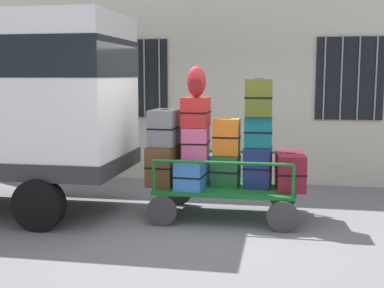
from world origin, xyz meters
The scene contains 16 objects.
ground_plane centered at (0.00, 0.00, 0.00)m, with size 40.00×40.00×0.00m, color slate.
building_wall centered at (0.00, 2.90, 2.50)m, with size 12.00×0.38×5.00m.
luggage_cart centered at (0.23, 0.30, 0.38)m, with size 2.05×1.25×0.47m.
cart_railing centered at (0.23, 0.30, 0.83)m, with size 1.93×1.11×0.45m.
suitcase_left_bottom centered at (-0.68, 0.28, 0.75)m, with size 0.46×0.75×0.58m.
suitcase_left_middle centered at (-0.68, 0.32, 1.30)m, with size 0.40×0.68×0.52m.
suitcase_midleft_bottom centered at (-0.23, 0.26, 0.66)m, with size 0.47×1.00×0.40m.
suitcase_midleft_middle centered at (-0.23, 0.34, 1.09)m, with size 0.39×0.50×0.45m.
suitcase_midleft_top centered at (-0.23, 0.33, 1.53)m, with size 0.39×0.46×0.43m.
suitcase_center_bottom centered at (0.23, 0.28, 0.69)m, with size 0.41×0.35×0.45m.
suitcase_center_middle centered at (0.23, 0.32, 1.18)m, with size 0.39×0.28×0.53m.
suitcase_midright_bottom centered at (0.68, 0.32, 0.76)m, with size 0.41×0.48×0.58m.
suitcase_midright_middle centered at (0.68, 0.32, 1.27)m, with size 0.39×0.40×0.44m.
suitcase_midright_top centered at (0.68, 0.28, 1.75)m, with size 0.39×0.44×0.52m.
suitcase_right_bottom centered at (1.13, 0.31, 0.72)m, with size 0.45×0.81×0.51m.
backpack centered at (-0.21, 0.27, 1.97)m, with size 0.27×0.22×0.44m.
Camera 1 is at (1.00, -6.81, 2.06)m, focal length 46.92 mm.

